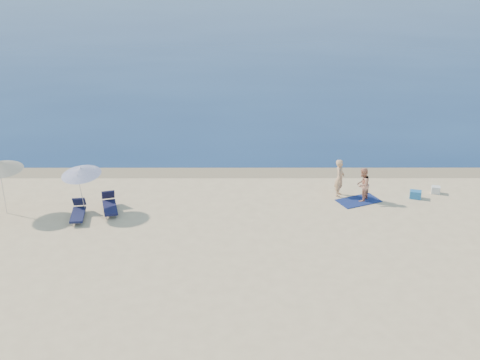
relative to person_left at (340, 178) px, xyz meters
name	(u,v)px	position (x,y,z in m)	size (l,w,h in m)	color
wet_sand_strip	(274,172)	(-2.85, 2.87, -0.88)	(240.00, 1.60, 0.00)	#847254
person_left	(340,178)	(0.00, 0.00, 0.00)	(0.64, 0.42, 1.77)	tan
person_right	(363,185)	(0.95, -0.56, -0.10)	(0.77, 0.60, 1.58)	tan
beach_towel	(359,201)	(0.82, -0.62, -0.87)	(1.89, 1.05, 0.03)	#0F1A4C
white_bag	(436,190)	(4.57, 0.27, -0.72)	(0.39, 0.33, 0.33)	silver
blue_cooler	(415,195)	(3.47, -0.30, -0.70)	(0.50, 0.36, 0.36)	#1F67A8
umbrella_near	(81,171)	(-11.32, -1.72, 1.02)	(2.21, 2.22, 2.21)	silver
umbrella_far	(0,166)	(-14.68, -1.79, 1.31)	(2.29, 2.30, 2.48)	silver
lounger_left	(78,212)	(-11.46, -2.32, -0.62)	(0.75, 1.70, 0.73)	#141738
lounger_right	(110,205)	(-10.25, -1.64, -0.61)	(1.01, 1.81, 0.76)	#131536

